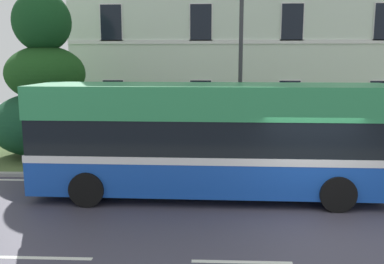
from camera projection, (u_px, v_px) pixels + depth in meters
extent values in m
cube|color=#413E4C|center=(320.00, 229.00, 10.05)|extent=(60.00, 56.00, 0.06)
cube|color=silver|center=(292.00, 183.00, 13.63)|extent=(54.00, 0.14, 0.01)
cube|color=silver|center=(43.00, 258.00, 8.52)|extent=(2.00, 0.12, 0.01)
cube|color=silver|center=(242.00, 262.00, 8.35)|extent=(2.00, 0.12, 0.01)
cube|color=#9E9E99|center=(289.00, 178.00, 14.09)|extent=(57.00, 0.24, 0.12)
cube|color=#506636|center=(276.00, 158.00, 16.81)|extent=(57.00, 5.29, 0.12)
cube|color=silver|center=(240.00, 24.00, 24.32)|extent=(17.33, 8.68, 11.72)
cube|color=white|center=(246.00, 42.00, 20.22)|extent=(17.33, 0.06, 0.20)
cube|color=#2D333D|center=(244.00, 115.00, 20.82)|extent=(1.10, 0.06, 2.20)
cube|color=white|center=(113.00, 97.00, 20.95)|extent=(1.11, 0.04, 1.76)
cube|color=black|center=(113.00, 97.00, 20.93)|extent=(1.01, 0.03, 1.66)
cube|color=white|center=(201.00, 97.00, 20.76)|extent=(1.11, 0.04, 1.76)
cube|color=black|center=(201.00, 97.00, 20.74)|extent=(1.01, 0.03, 1.66)
cube|color=white|center=(289.00, 98.00, 20.58)|extent=(1.11, 0.04, 1.76)
cube|color=black|center=(289.00, 98.00, 20.56)|extent=(1.01, 0.03, 1.66)
cube|color=white|center=(380.00, 98.00, 20.39)|extent=(1.11, 0.04, 1.76)
cube|color=black|center=(380.00, 98.00, 20.37)|extent=(1.01, 0.03, 1.66)
cube|color=white|center=(111.00, 22.00, 20.33)|extent=(1.11, 0.04, 1.76)
cube|color=black|center=(111.00, 22.00, 20.31)|extent=(1.01, 0.03, 1.66)
cube|color=white|center=(201.00, 22.00, 20.14)|extent=(1.11, 0.04, 1.76)
cube|color=black|center=(201.00, 22.00, 20.12)|extent=(1.01, 0.03, 1.66)
cube|color=white|center=(292.00, 22.00, 19.96)|extent=(1.11, 0.04, 1.76)
cube|color=black|center=(292.00, 22.00, 19.94)|extent=(1.01, 0.03, 1.66)
cube|color=black|center=(260.00, 146.00, 14.23)|extent=(13.71, 0.04, 0.04)
cube|color=black|center=(259.00, 171.00, 14.38)|extent=(13.71, 0.04, 0.04)
cylinder|color=black|center=(61.00, 158.00, 14.60)|extent=(0.02, 0.02, 0.95)
cylinder|color=black|center=(74.00, 158.00, 14.58)|extent=(0.02, 0.02, 0.95)
cylinder|color=black|center=(87.00, 158.00, 14.56)|extent=(0.02, 0.02, 0.95)
cylinder|color=black|center=(100.00, 158.00, 14.55)|extent=(0.02, 0.02, 0.95)
cylinder|color=black|center=(113.00, 158.00, 14.53)|extent=(0.02, 0.02, 0.95)
cylinder|color=black|center=(126.00, 158.00, 14.51)|extent=(0.02, 0.02, 0.95)
cylinder|color=black|center=(139.00, 159.00, 14.49)|extent=(0.02, 0.02, 0.95)
cylinder|color=black|center=(153.00, 159.00, 14.47)|extent=(0.02, 0.02, 0.95)
cylinder|color=black|center=(166.00, 159.00, 14.45)|extent=(0.02, 0.02, 0.95)
cylinder|color=black|center=(179.00, 159.00, 14.43)|extent=(0.02, 0.02, 0.95)
cylinder|color=black|center=(192.00, 159.00, 14.41)|extent=(0.02, 0.02, 0.95)
cylinder|color=black|center=(206.00, 159.00, 14.39)|extent=(0.02, 0.02, 0.95)
cylinder|color=black|center=(219.00, 159.00, 14.37)|extent=(0.02, 0.02, 0.95)
cylinder|color=black|center=(233.00, 159.00, 14.35)|extent=(0.02, 0.02, 0.95)
cylinder|color=black|center=(246.00, 160.00, 14.33)|extent=(0.02, 0.02, 0.95)
cylinder|color=black|center=(260.00, 160.00, 14.31)|extent=(0.02, 0.02, 0.95)
cylinder|color=black|center=(273.00, 160.00, 14.29)|extent=(0.02, 0.02, 0.95)
cylinder|color=black|center=(287.00, 160.00, 14.27)|extent=(0.02, 0.02, 0.95)
cylinder|color=black|center=(300.00, 160.00, 14.25)|extent=(0.02, 0.02, 0.95)
cylinder|color=black|center=(314.00, 160.00, 14.23)|extent=(0.02, 0.02, 0.95)
cylinder|color=black|center=(328.00, 160.00, 14.21)|extent=(0.02, 0.02, 0.95)
cylinder|color=black|center=(341.00, 161.00, 14.19)|extent=(0.02, 0.02, 0.95)
cylinder|color=black|center=(355.00, 161.00, 14.17)|extent=(0.02, 0.02, 0.95)
cylinder|color=black|center=(369.00, 161.00, 14.15)|extent=(0.02, 0.02, 0.95)
cylinder|color=black|center=(383.00, 161.00, 14.13)|extent=(0.02, 0.02, 0.95)
cylinder|color=#423328|center=(41.00, 133.00, 17.18)|extent=(0.41, 0.41, 1.79)
ellipsoid|color=#144127|center=(39.00, 124.00, 17.02)|extent=(3.75, 3.75, 2.54)
ellipsoid|color=#1A4719|center=(46.00, 73.00, 16.98)|extent=(3.15, 3.15, 2.21)
ellipsoid|color=#14401C|center=(42.00, 22.00, 16.60)|extent=(2.28, 2.28, 2.36)
cube|color=#184BB5|center=(211.00, 169.00, 12.33)|extent=(10.17, 2.53, 1.08)
cube|color=white|center=(211.00, 152.00, 12.24)|extent=(10.19, 2.55, 0.20)
cube|color=black|center=(211.00, 134.00, 12.15)|extent=(10.09, 2.49, 1.02)
cube|color=#2E8D53|center=(211.00, 100.00, 11.98)|extent=(10.17, 2.53, 0.90)
cylinder|color=silver|center=(378.00, 175.00, 12.83)|extent=(0.04, 0.20, 0.20)
cylinder|color=black|center=(317.00, 171.00, 13.31)|extent=(0.96, 0.32, 0.96)
cylinder|color=black|center=(337.00, 194.00, 11.07)|extent=(0.96, 0.32, 0.96)
cylinder|color=black|center=(108.00, 168.00, 13.69)|extent=(0.96, 0.32, 0.96)
cylinder|color=black|center=(87.00, 189.00, 11.46)|extent=(0.96, 0.32, 0.96)
cylinder|color=#333338|center=(241.00, 63.00, 14.31)|extent=(0.14, 0.14, 7.41)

